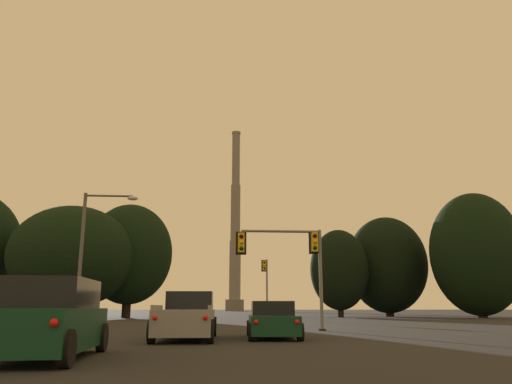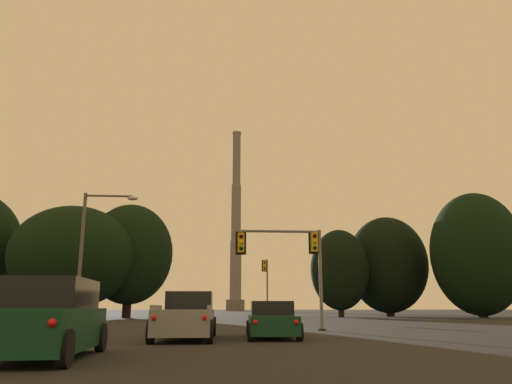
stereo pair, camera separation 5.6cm
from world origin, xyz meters
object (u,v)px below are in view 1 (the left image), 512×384
object	(u,v)px
pickup_truck_center_lane_front	(187,318)
traffic_light_overhead_right	(292,253)
street_lamp	(91,243)
suv_left_lane_second	(48,320)
traffic_light_far_right	(266,280)
smokestack	(235,238)
sedan_right_lane_front	(272,321)

from	to	relation	value
pickup_truck_center_lane_front	traffic_light_overhead_right	xyz separation A→B (m)	(5.09, 6.67, 3.23)
traffic_light_overhead_right	street_lamp	size ratio (longest dim) A/B	0.67
street_lamp	suv_left_lane_second	bearing A→B (deg)	-78.74
traffic_light_far_right	smokestack	xyz separation A→B (m)	(0.85, 118.81, 20.86)
pickup_truck_center_lane_front	street_lamp	world-z (taller)	street_lamp
traffic_light_far_right	street_lamp	distance (m)	27.50
sedan_right_lane_front	pickup_truck_center_lane_front	size ratio (longest dim) A/B	0.86
smokestack	sedan_right_lane_front	bearing A→B (deg)	-91.45
pickup_truck_center_lane_front	traffic_light_overhead_right	world-z (taller)	traffic_light_overhead_right
traffic_light_overhead_right	smokestack	distance (m)	147.95
smokestack	traffic_light_far_right	bearing A→B (deg)	-90.41
suv_left_lane_second	street_lamp	bearing A→B (deg)	98.99
traffic_light_overhead_right	smokestack	world-z (taller)	smokestack
sedan_right_lane_front	street_lamp	size ratio (longest dim) A/B	0.61
pickup_truck_center_lane_front	traffic_light_far_right	size ratio (longest dim) A/B	0.88
traffic_light_far_right	street_lamp	world-z (taller)	street_lamp
traffic_light_far_right	traffic_light_overhead_right	bearing A→B (deg)	-92.64
suv_left_lane_second	traffic_light_far_right	size ratio (longest dim) A/B	0.79
sedan_right_lane_front	traffic_light_overhead_right	distance (m)	7.29
traffic_light_far_right	street_lamp	xyz separation A→B (m)	(-12.66, -24.40, 0.77)
suv_left_lane_second	sedan_right_lane_front	bearing A→B (deg)	49.33
suv_left_lane_second	smokestack	size ratio (longest dim) A/B	0.08
pickup_truck_center_lane_front	traffic_light_far_right	world-z (taller)	traffic_light_far_right
sedan_right_lane_front	pickup_truck_center_lane_front	bearing A→B (deg)	-169.79
sedan_right_lane_front	traffic_light_far_right	xyz separation A→B (m)	(3.02, 33.85, 3.45)
traffic_light_far_right	traffic_light_overhead_right	world-z (taller)	traffic_light_far_right
suv_left_lane_second	smokestack	xyz separation A→B (m)	(10.07, 160.49, 24.08)
sedan_right_lane_front	pickup_truck_center_lane_front	xyz separation A→B (m)	(-3.34, -0.45, 0.14)
pickup_truck_center_lane_front	street_lamp	distance (m)	12.42
traffic_light_far_right	smokestack	size ratio (longest dim) A/B	0.10
sedan_right_lane_front	traffic_light_overhead_right	size ratio (longest dim) A/B	0.90
sedan_right_lane_front	suv_left_lane_second	size ratio (longest dim) A/B	0.96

